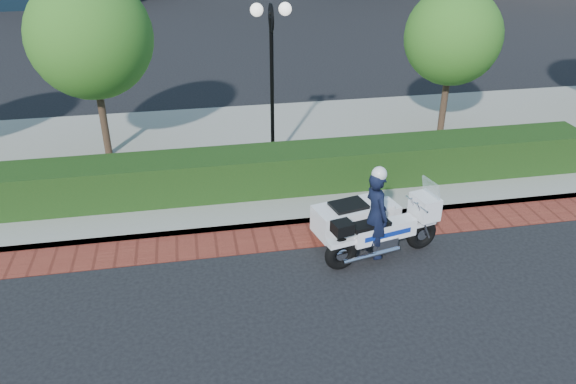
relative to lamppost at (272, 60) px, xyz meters
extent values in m
plane|color=black|center=(-1.00, -5.20, -2.96)|extent=(120.00, 120.00, 0.00)
cube|color=maroon|center=(-1.00, -3.70, -2.95)|extent=(60.00, 1.00, 0.01)
cube|color=gray|center=(-1.00, 0.80, -2.88)|extent=(60.00, 8.00, 0.15)
cube|color=black|center=(-1.00, -1.60, -2.31)|extent=(18.00, 1.20, 1.00)
cylinder|color=black|center=(0.00, 0.00, -2.66)|extent=(0.30, 0.30, 0.30)
cylinder|color=black|center=(0.00, 0.00, -0.81)|extent=(0.10, 0.10, 3.70)
cylinder|color=black|center=(0.00, 0.00, 1.04)|extent=(0.04, 0.70, 0.70)
sphere|color=white|center=(-0.35, 0.00, 1.24)|extent=(0.32, 0.32, 0.32)
sphere|color=white|center=(0.35, 0.00, 1.24)|extent=(0.32, 0.32, 0.32)
cylinder|color=#332319|center=(-4.50, 1.30, -1.72)|extent=(0.20, 0.20, 2.17)
sphere|color=#3B701C|center=(-4.50, 1.30, 0.48)|extent=(3.20, 3.20, 3.20)
cylinder|color=#332319|center=(5.50, 1.30, -1.85)|extent=(0.20, 0.20, 1.92)
sphere|color=#3B701C|center=(5.50, 1.30, 0.10)|extent=(2.80, 2.80, 2.80)
torus|color=black|center=(0.55, -5.04, -2.61)|extent=(0.73, 0.36, 0.70)
torus|color=black|center=(2.41, -4.62, -2.61)|extent=(0.73, 0.36, 0.70)
cube|color=white|center=(1.48, -4.83, -2.30)|extent=(1.42, 0.63, 0.36)
cube|color=silver|center=(1.43, -4.84, -2.56)|extent=(0.66, 0.54, 0.30)
cube|color=white|center=(2.41, -4.62, -1.95)|extent=(0.54, 0.66, 0.48)
cube|color=silver|center=(2.52, -4.59, -1.58)|extent=(0.24, 0.54, 0.42)
cube|color=black|center=(1.17, -4.90, -2.09)|extent=(0.84, 0.48, 0.11)
cube|color=black|center=(0.55, -5.04, -2.01)|extent=(0.44, 0.41, 0.23)
cube|color=white|center=(1.08, -4.00, -2.43)|extent=(1.76, 1.08, 0.58)
cube|color=black|center=(0.98, -4.02, -2.11)|extent=(0.84, 0.68, 0.08)
torus|color=black|center=(0.86, -3.52, -2.69)|extent=(0.55, 0.28, 0.53)
imported|color=black|center=(1.28, -4.87, -1.89)|extent=(0.57, 0.75, 1.83)
sphere|color=white|center=(1.28, -4.87, -1.00)|extent=(0.30, 0.30, 0.30)
camera|label=1|loc=(-2.16, -13.95, 3.64)|focal=35.00mm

